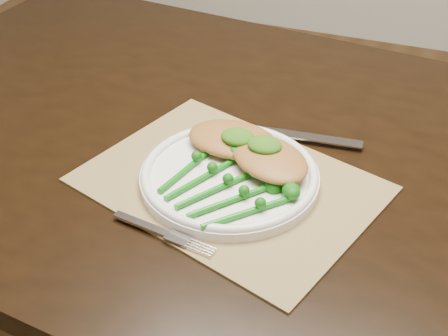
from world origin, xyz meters
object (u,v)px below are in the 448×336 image
(dining_table, at_px, (267,308))
(placemat, at_px, (230,184))
(dinner_plate, at_px, (230,175))
(broccolini_bundle, at_px, (216,189))
(chicken_fillet_left, at_px, (233,139))

(dining_table, xyz_separation_m, placemat, (-0.04, -0.10, 0.37))
(dining_table, height_order, dinner_plate, dinner_plate)
(dining_table, relative_size, placemat, 4.07)
(placemat, bearing_deg, dining_table, 86.07)
(dining_table, distance_m, broccolini_bundle, 0.43)
(chicken_fillet_left, bearing_deg, dining_table, 31.72)
(placemat, height_order, chicken_fillet_left, chicken_fillet_left)
(broccolini_bundle, bearing_deg, dinner_plate, 116.28)
(dinner_plate, height_order, chicken_fillet_left, chicken_fillet_left)
(placemat, xyz_separation_m, broccolini_bundle, (-0.00, -0.04, 0.02))
(dining_table, xyz_separation_m, broccolini_bundle, (-0.05, -0.15, 0.40))
(dinner_plate, distance_m, chicken_fillet_left, 0.07)
(dinner_plate, bearing_deg, chicken_fillet_left, 105.86)
(dining_table, relative_size, broccolini_bundle, 7.43)
(placemat, relative_size, broccolini_bundle, 1.82)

